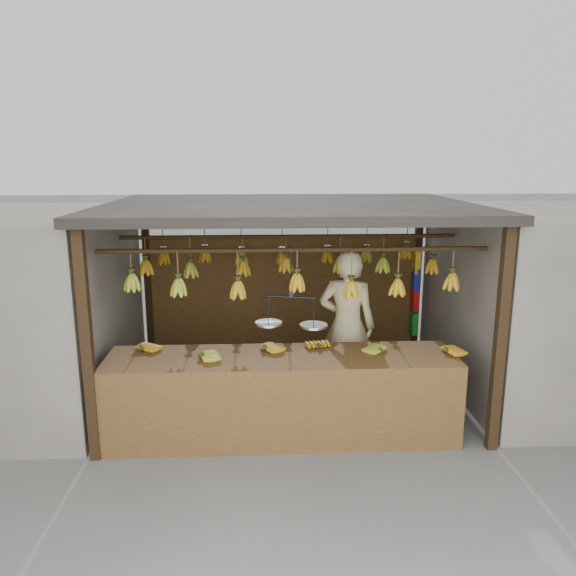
{
  "coord_description": "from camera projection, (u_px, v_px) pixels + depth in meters",
  "views": [
    {
      "loc": [
        -0.35,
        -6.64,
        2.91
      ],
      "look_at": [
        0.0,
        0.3,
        1.3
      ],
      "focal_mm": 35.0,
      "sensor_mm": 36.0,
      "label": 1
    }
  ],
  "objects": [
    {
      "name": "ground",
      "position": [
        289.0,
        393.0,
        7.14
      ],
      "size": [
        80.0,
        80.0,
        0.0
      ],
      "primitive_type": "plane",
      "color": "#5B5B57"
    },
    {
      "name": "stall",
      "position": [
        288.0,
        235.0,
        7.01
      ],
      "size": [
        4.3,
        3.3,
        2.4
      ],
      "color": "black",
      "rests_on": "ground"
    },
    {
      "name": "hanging_bananas",
      "position": [
        289.0,
        268.0,
        6.76
      ],
      "size": [
        3.61,
        2.25,
        0.38
      ],
      "color": "#92A523",
      "rests_on": "ground"
    },
    {
      "name": "counter",
      "position": [
        283.0,
        377.0,
        5.77
      ],
      "size": [
        3.71,
        0.83,
        0.96
      ],
      "color": "brown",
      "rests_on": "ground"
    },
    {
      "name": "balance_scale",
      "position": [
        291.0,
        321.0,
        5.88
      ],
      "size": [
        0.75,
        0.39,
        0.81
      ],
      "color": "black",
      "rests_on": "ground"
    },
    {
      "name": "vendor",
      "position": [
        347.0,
        326.0,
        6.79
      ],
      "size": [
        0.77,
        0.61,
        1.86
      ],
      "primitive_type": "imported",
      "rotation": [
        0.0,
        0.0,
        2.88
      ],
      "color": "beige",
      "rests_on": "ground"
    },
    {
      "name": "bag_bundles",
      "position": [
        415.0,
        291.0,
        8.32
      ],
      "size": [
        0.08,
        0.26,
        1.27
      ],
      "color": "yellow",
      "rests_on": "ground"
    },
    {
      "name": "neighbor_right",
      "position": [
        575.0,
        302.0,
        7.05
      ],
      "size": [
        3.0,
        3.0,
        2.3
      ],
      "primitive_type": "cube",
      "color": "slate",
      "rests_on": "ground"
    }
  ]
}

